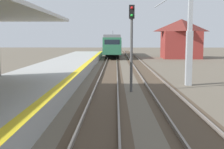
{
  "coord_description": "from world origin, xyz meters",
  "views": [
    {
      "loc": [
        2.5,
        1.88,
        3.22
      ],
      "look_at": [
        2.38,
        11.0,
        2.1
      ],
      "focal_mm": 46.9,
      "sensor_mm": 36.0,
      "label": 1
    }
  ],
  "objects_px": {
    "rail_signal_post": "(132,39)",
    "catenary_pylon_far_side": "(185,33)",
    "approaching_train": "(113,44)",
    "distant_trackside_house": "(181,38)"
  },
  "relations": [
    {
      "from": "rail_signal_post",
      "to": "catenary_pylon_far_side",
      "type": "xyz_separation_m",
      "value": [
        3.79,
        2.53,
        0.41
      ]
    },
    {
      "from": "approaching_train",
      "to": "catenary_pylon_far_side",
      "type": "bearing_deg",
      "value": -80.97
    },
    {
      "from": "catenary_pylon_far_side",
      "to": "distant_trackside_house",
      "type": "bearing_deg",
      "value": 78.07
    },
    {
      "from": "catenary_pylon_far_side",
      "to": "distant_trackside_house",
      "type": "distance_m",
      "value": 28.84
    },
    {
      "from": "approaching_train",
      "to": "distant_trackside_house",
      "type": "bearing_deg",
      "value": -24.95
    },
    {
      "from": "approaching_train",
      "to": "distant_trackside_house",
      "type": "distance_m",
      "value": 12.5
    },
    {
      "from": "rail_signal_post",
      "to": "catenary_pylon_far_side",
      "type": "relative_size",
      "value": 0.69
    },
    {
      "from": "catenary_pylon_far_side",
      "to": "distant_trackside_house",
      "type": "relative_size",
      "value": 1.14
    },
    {
      "from": "approaching_train",
      "to": "distant_trackside_house",
      "type": "relative_size",
      "value": 2.97
    },
    {
      "from": "rail_signal_post",
      "to": "approaching_train",
      "type": "bearing_deg",
      "value": 92.44
    }
  ]
}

